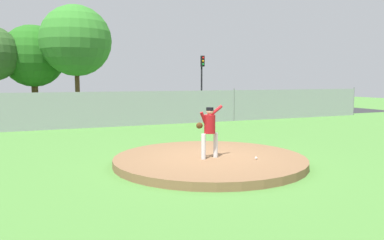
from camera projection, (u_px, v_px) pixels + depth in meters
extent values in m
plane|color=#4C8438|center=(151.00, 136.00, 16.54)|extent=(80.00, 80.00, 0.00)
cube|color=#2B2B2D|center=(113.00, 118.00, 24.31)|extent=(44.00, 7.00, 0.01)
cylinder|color=brown|center=(210.00, 160.00, 11.03)|extent=(5.66, 5.66, 0.22)
cylinder|color=silver|center=(203.00, 147.00, 10.61)|extent=(0.13, 0.13, 0.73)
cylinder|color=silver|center=(216.00, 145.00, 10.88)|extent=(0.13, 0.13, 0.73)
cylinder|color=maroon|center=(210.00, 124.00, 10.68)|extent=(0.32, 0.32, 0.53)
cylinder|color=maroon|center=(215.00, 111.00, 10.71)|extent=(0.50, 0.20, 0.34)
cylinder|color=maroon|center=(204.00, 120.00, 10.60)|extent=(0.29, 0.15, 0.46)
ellipsoid|color=#4C2D14|center=(199.00, 126.00, 10.61)|extent=(0.20, 0.12, 0.18)
sphere|color=tan|center=(210.00, 111.00, 10.64)|extent=(0.20, 0.20, 0.20)
cylinder|color=black|center=(210.00, 109.00, 10.64)|extent=(0.21, 0.21, 0.09)
sphere|color=white|center=(256.00, 158.00, 10.62)|extent=(0.07, 0.07, 0.07)
cube|color=gray|center=(129.00, 109.00, 20.10)|extent=(32.27, 0.03, 1.87)
cylinder|color=slate|center=(234.00, 105.00, 22.60)|extent=(0.07, 0.07, 1.97)
cylinder|color=slate|center=(354.00, 101.00, 26.37)|extent=(0.07, 0.07, 1.97)
cube|color=tan|center=(115.00, 108.00, 24.49)|extent=(1.92, 4.47, 0.67)
cube|color=black|center=(115.00, 98.00, 24.41)|extent=(1.69, 2.48, 0.69)
cylinder|color=black|center=(112.00, 111.00, 25.79)|extent=(1.81, 0.72, 0.64)
cylinder|color=black|center=(119.00, 115.00, 23.25)|extent=(1.81, 0.72, 0.64)
cube|color=slate|center=(40.00, 110.00, 22.86)|extent=(2.11, 4.81, 0.67)
cube|color=black|center=(39.00, 99.00, 22.79)|extent=(1.83, 2.69, 0.69)
cylinder|color=black|center=(41.00, 113.00, 24.26)|extent=(1.91, 0.76, 0.64)
cylinder|color=black|center=(39.00, 118.00, 21.53)|extent=(1.91, 0.76, 0.64)
cylinder|color=black|center=(202.00, 83.00, 31.55)|extent=(0.14, 0.14, 4.51)
cube|color=black|center=(203.00, 61.00, 31.19)|extent=(0.28, 0.24, 0.90)
sphere|color=red|center=(203.00, 58.00, 31.06)|extent=(0.18, 0.18, 0.18)
sphere|color=orange|center=(203.00, 61.00, 31.08)|extent=(0.18, 0.18, 0.18)
sphere|color=green|center=(203.00, 64.00, 31.11)|extent=(0.18, 0.18, 0.18)
cylinder|color=#4C331E|center=(35.00, 94.00, 31.64)|extent=(0.53, 0.53, 2.69)
sphere|color=#25671C|center=(33.00, 56.00, 31.31)|extent=(5.17, 5.17, 5.17)
cylinder|color=#4C331E|center=(77.00, 88.00, 30.39)|extent=(0.37, 0.37, 3.65)
sphere|color=#35802A|center=(76.00, 41.00, 29.99)|extent=(5.68, 5.68, 5.68)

